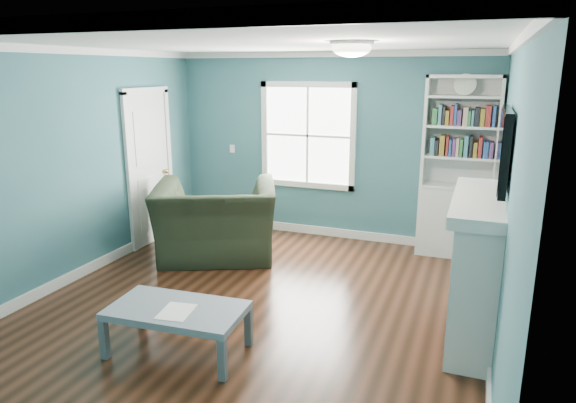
% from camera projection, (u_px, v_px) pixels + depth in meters
% --- Properties ---
extents(floor, '(5.00, 5.00, 0.00)m').
position_uv_depth(floor, '(256.00, 306.00, 5.28)').
color(floor, black).
rests_on(floor, ground).
extents(room_walls, '(5.00, 5.00, 5.00)m').
position_uv_depth(room_walls, '(254.00, 154.00, 4.88)').
color(room_walls, '#305F6D').
rests_on(room_walls, ground).
extents(trim, '(4.50, 5.00, 2.60)m').
position_uv_depth(trim, '(254.00, 189.00, 4.97)').
color(trim, white).
rests_on(trim, ground).
extents(window, '(1.40, 0.06, 1.50)m').
position_uv_depth(window, '(308.00, 136.00, 7.27)').
color(window, white).
rests_on(window, room_walls).
extents(bookshelf, '(0.90, 0.35, 2.31)m').
position_uv_depth(bookshelf, '(457.00, 186.00, 6.52)').
color(bookshelf, silver).
rests_on(bookshelf, ground).
extents(fireplace, '(0.44, 1.58, 1.30)m').
position_uv_depth(fireplace, '(476.00, 268.00, 4.58)').
color(fireplace, black).
rests_on(fireplace, ground).
extents(tv, '(0.06, 1.10, 0.65)m').
position_uv_depth(tv, '(504.00, 148.00, 4.27)').
color(tv, black).
rests_on(tv, fireplace).
extents(door, '(0.12, 0.98, 2.17)m').
position_uv_depth(door, '(150.00, 166.00, 7.05)').
color(door, silver).
rests_on(door, ground).
extents(ceiling_fixture, '(0.38, 0.38, 0.15)m').
position_uv_depth(ceiling_fixture, '(352.00, 47.00, 4.42)').
color(ceiling_fixture, white).
rests_on(ceiling_fixture, room_walls).
extents(light_switch, '(0.08, 0.01, 0.12)m').
position_uv_depth(light_switch, '(232.00, 149.00, 7.75)').
color(light_switch, white).
rests_on(light_switch, room_walls).
extents(recliner, '(1.75, 1.49, 1.30)m').
position_uv_depth(recliner, '(216.00, 208.00, 6.51)').
color(recliner, black).
rests_on(recliner, ground).
extents(coffee_table, '(1.18, 0.69, 0.41)m').
position_uv_depth(coffee_table, '(177.00, 313.00, 4.34)').
color(coffee_table, '#4D575D').
rests_on(coffee_table, ground).
extents(paper_sheet, '(0.30, 0.36, 0.00)m').
position_uv_depth(paper_sheet, '(176.00, 312.00, 4.25)').
color(paper_sheet, white).
rests_on(paper_sheet, coffee_table).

